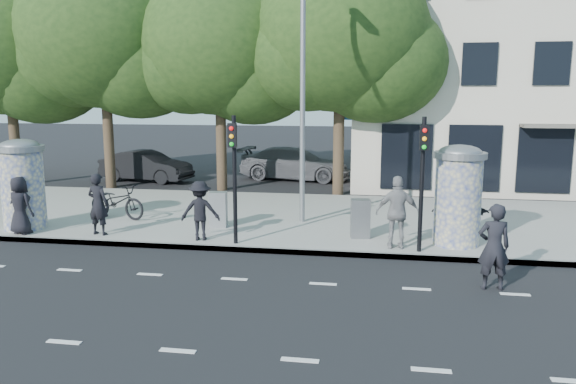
% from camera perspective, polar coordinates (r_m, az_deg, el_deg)
% --- Properties ---
extents(ground, '(120.00, 120.00, 0.00)m').
position_cam_1_polar(ground, '(11.53, -7.27, -11.01)').
color(ground, black).
rests_on(ground, ground).
extents(sidewalk, '(40.00, 8.00, 0.15)m').
position_cam_1_polar(sidewalk, '(18.52, -0.68, -2.58)').
color(sidewalk, gray).
rests_on(sidewalk, ground).
extents(curb, '(40.00, 0.10, 0.16)m').
position_cam_1_polar(curb, '(14.76, -3.35, -5.89)').
color(curb, slate).
rests_on(curb, ground).
extents(lane_dash_near, '(32.00, 0.12, 0.01)m').
position_cam_1_polar(lane_dash_near, '(9.61, -11.13, -15.55)').
color(lane_dash_near, silver).
rests_on(lane_dash_near, ground).
extents(lane_dash_far, '(32.00, 0.12, 0.01)m').
position_cam_1_polar(lane_dash_far, '(12.79, -5.47, -8.80)').
color(lane_dash_far, silver).
rests_on(lane_dash_far, ground).
extents(ad_column_left, '(1.36, 1.36, 2.65)m').
position_cam_1_polar(ad_column_left, '(18.23, -25.36, 0.92)').
color(ad_column_left, beige).
rests_on(ad_column_left, sidewalk).
extents(ad_column_right, '(1.36, 1.36, 2.65)m').
position_cam_1_polar(ad_column_right, '(15.35, 16.88, -0.09)').
color(ad_column_right, beige).
rests_on(ad_column_right, sidewalk).
extents(traffic_pole_near, '(0.22, 0.31, 3.40)m').
position_cam_1_polar(traffic_pole_near, '(14.70, -5.51, 2.60)').
color(traffic_pole_near, black).
rests_on(traffic_pole_near, sidewalk).
extents(traffic_pole_far, '(0.22, 0.31, 3.40)m').
position_cam_1_polar(traffic_pole_far, '(14.25, 13.51, 2.14)').
color(traffic_pole_far, black).
rests_on(traffic_pole_far, sidewalk).
extents(street_lamp, '(0.25, 0.93, 8.00)m').
position_cam_1_polar(street_lamp, '(17.10, 1.48, 12.29)').
color(street_lamp, slate).
rests_on(street_lamp, sidewalk).
extents(tree_far_left, '(7.20, 7.20, 9.26)m').
position_cam_1_polar(tree_far_left, '(28.00, -26.68, 13.25)').
color(tree_far_left, '#38281C').
rests_on(tree_far_left, ground).
extents(tree_mid_left, '(7.20, 7.20, 9.57)m').
position_cam_1_polar(tree_mid_left, '(25.70, -18.30, 14.86)').
color(tree_mid_left, '#38281C').
rests_on(tree_mid_left, ground).
extents(tree_near_left, '(6.80, 6.80, 8.97)m').
position_cam_1_polar(tree_near_left, '(24.01, -7.00, 14.62)').
color(tree_near_left, '#38281C').
rests_on(tree_near_left, ground).
extents(tree_center, '(7.00, 7.00, 9.30)m').
position_cam_1_polar(tree_center, '(22.76, 5.33, 15.53)').
color(tree_center, '#38281C').
rests_on(tree_center, ground).
extents(building, '(20.30, 15.85, 12.00)m').
position_cam_1_polar(building, '(31.61, 26.23, 12.44)').
color(building, beige).
rests_on(building, ground).
extents(ped_a, '(0.92, 0.72, 1.65)m').
position_cam_1_polar(ped_a, '(17.62, -25.58, -1.24)').
color(ped_a, black).
rests_on(ped_a, sidewalk).
extents(ped_b, '(0.71, 0.53, 1.76)m').
position_cam_1_polar(ped_b, '(16.69, -18.73, -1.17)').
color(ped_b, black).
rests_on(ped_b, sidewalk).
extents(ped_d, '(1.15, 0.79, 1.62)m').
position_cam_1_polar(ped_d, '(15.46, -8.91, -1.87)').
color(ped_d, black).
rests_on(ped_d, sidewalk).
extents(ped_e, '(1.15, 0.70, 1.89)m').
position_cam_1_polar(ped_e, '(14.67, 11.07, -2.05)').
color(ped_e, gray).
rests_on(ped_e, sidewalk).
extents(ped_f, '(1.53, 0.62, 1.62)m').
position_cam_1_polar(ped_f, '(15.48, 17.18, -2.21)').
color(ped_f, black).
rests_on(ped_f, sidewalk).
extents(man_road, '(0.72, 0.51, 1.86)m').
position_cam_1_polar(man_road, '(12.63, 20.18, -5.24)').
color(man_road, black).
rests_on(man_road, ground).
extents(bicycle, '(1.25, 2.21, 1.10)m').
position_cam_1_polar(bicycle, '(18.75, -16.97, -0.91)').
color(bicycle, black).
rests_on(bicycle, sidewalk).
extents(cabinet_left, '(0.54, 0.42, 1.06)m').
position_cam_1_polar(cabinet_left, '(16.93, -7.10, -1.77)').
color(cabinet_left, gray).
rests_on(cabinet_left, sidewalk).
extents(cabinet_right, '(0.57, 0.45, 1.08)m').
position_cam_1_polar(cabinet_right, '(15.68, 7.36, -2.69)').
color(cabinet_right, slate).
rests_on(cabinet_right, sidewalk).
extents(car_mid, '(2.24, 4.55, 1.43)m').
position_cam_1_polar(car_mid, '(27.23, -14.22, 2.56)').
color(car_mid, black).
rests_on(car_mid, ground).
extents(car_right, '(2.84, 5.54, 1.54)m').
position_cam_1_polar(car_right, '(26.98, 0.69, 2.91)').
color(car_right, '#5A5B61').
rests_on(car_right, ground).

